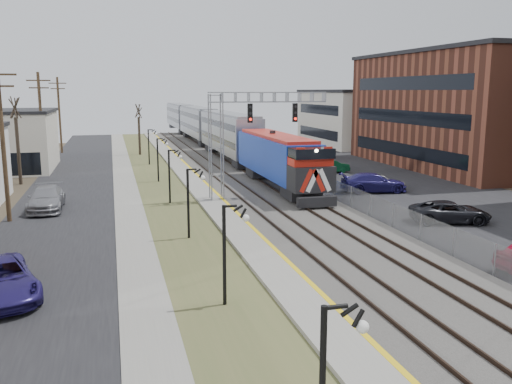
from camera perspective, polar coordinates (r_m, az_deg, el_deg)
name	(u,v)px	position (r m, az deg, el deg)	size (l,w,h in m)	color
street_west	(70,192)	(47.34, -18.99, 0.05)	(7.00, 120.00, 0.04)	black
sidewalk	(126,189)	(47.22, -13.54, 0.33)	(2.00, 120.00, 0.08)	gray
grass_median	(162,187)	(47.37, -9.91, 0.49)	(4.00, 120.00, 0.06)	#4B532C
platform	(196,185)	(47.70, -6.33, 0.76)	(2.00, 120.00, 0.24)	gray
ballast_bed	(251,183)	(48.68, -0.50, 1.00)	(8.00, 120.00, 0.20)	#595651
parking_lot	(373,178)	(52.93, 12.19, 1.45)	(16.00, 120.00, 0.04)	black
platform_edge	(206,183)	(47.81, -5.29, 0.96)	(0.24, 120.00, 0.01)	gold
track_near	(230,182)	(48.20, -2.80, 1.11)	(1.58, 120.00, 0.15)	#2D2119
track_far	(267,180)	(49.04, 1.20, 1.28)	(1.58, 120.00, 0.15)	#2D2119
train	(206,128)	(79.93, -5.23, 6.76)	(3.00, 85.85, 5.33)	#1433A5
signal_gantry	(238,127)	(40.62, -1.86, 6.89)	(9.00, 1.07, 8.15)	gray
lampposts	(188,203)	(30.67, -7.22, -1.18)	(0.14, 62.14, 4.00)	black
utility_poles	(3,143)	(37.22, -25.09, 4.65)	(0.28, 80.28, 10.00)	#4C3823
fence	(296,173)	(49.77, 4.19, 2.00)	(0.04, 120.00, 1.60)	gray
bare_trees	(57,154)	(50.93, -20.18, 3.73)	(12.30, 42.30, 5.95)	#382D23
car_lot_c	(450,213)	(36.18, 19.76, -2.05)	(2.27, 4.93, 1.37)	black
car_lot_d	(373,183)	(45.31, 12.26, 0.92)	(2.20, 5.40, 1.57)	navy
car_lot_e	(379,182)	(45.97, 12.81, 0.98)	(1.76, 4.38, 1.49)	slate
car_lot_f	(330,167)	(55.09, 7.75, 2.66)	(1.48, 4.24, 1.40)	#0E4928
car_street_b	(46,199)	(40.40, -21.21, -0.70)	(2.25, 5.53, 1.61)	gray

